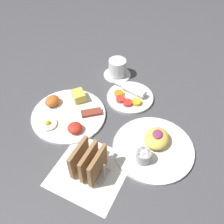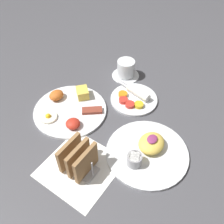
% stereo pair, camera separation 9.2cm
% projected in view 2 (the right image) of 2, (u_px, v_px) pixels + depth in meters
% --- Properties ---
extents(ground_plane, '(3.00, 3.00, 0.00)m').
position_uv_depth(ground_plane, '(116.00, 128.00, 0.91)').
color(ground_plane, '#47474C').
extents(napkin_flat, '(0.22, 0.22, 0.00)m').
position_uv_depth(napkin_flat, '(80.00, 167.00, 0.79)').
color(napkin_flat, white).
rests_on(napkin_flat, ground_plane).
extents(plate_breakfast, '(0.28, 0.28, 0.05)m').
position_uv_depth(plate_breakfast, '(70.00, 109.00, 0.96)').
color(plate_breakfast, white).
rests_on(plate_breakfast, ground_plane).
extents(plate_condiments, '(0.19, 0.19, 0.04)m').
position_uv_depth(plate_condiments, '(134.00, 98.00, 1.00)').
color(plate_condiments, white).
rests_on(plate_condiments, ground_plane).
extents(plate_foreground, '(0.27, 0.27, 0.06)m').
position_uv_depth(plate_foreground, '(147.00, 151.00, 0.82)').
color(plate_foreground, white).
rests_on(plate_foreground, ground_plane).
extents(toast_rack, '(0.10, 0.12, 0.10)m').
position_uv_depth(toast_rack, '(78.00, 159.00, 0.76)').
color(toast_rack, '#B7B7BC').
rests_on(toast_rack, ground_plane).
extents(coffee_cup, '(0.12, 0.12, 0.08)m').
position_uv_depth(coffee_cup, '(126.00, 69.00, 1.09)').
color(coffee_cup, white).
rests_on(coffee_cup, ground_plane).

